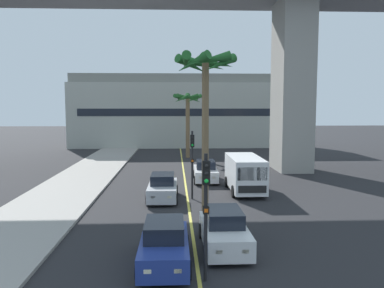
{
  "coord_description": "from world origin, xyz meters",
  "views": [
    {
      "loc": [
        -0.79,
        -3.52,
        5.69
      ],
      "look_at": [
        0.0,
        14.0,
        4.0
      ],
      "focal_mm": 36.59,
      "sensor_mm": 36.0,
      "label": 1
    }
  ],
  "objects_px": {
    "car_queue_front": "(224,231)",
    "delivery_van": "(245,173)",
    "car_queue_second": "(206,172)",
    "car_queue_third": "(164,245)",
    "traffic_light_median_near": "(206,200)",
    "car_queue_fourth": "(163,188)",
    "palm_tree_mid_median": "(206,80)",
    "traffic_light_median_far": "(192,155)",
    "palm_tree_near_median": "(188,106)"
  },
  "relations": [
    {
      "from": "car_queue_front",
      "to": "palm_tree_near_median",
      "type": "height_order",
      "value": "palm_tree_near_median"
    },
    {
      "from": "car_queue_front",
      "to": "car_queue_second",
      "type": "bearing_deg",
      "value": 88.46
    },
    {
      "from": "palm_tree_mid_median",
      "to": "car_queue_third",
      "type": "bearing_deg",
      "value": -110.14
    },
    {
      "from": "car_queue_second",
      "to": "car_queue_fourth",
      "type": "xyz_separation_m",
      "value": [
        -3.1,
        -5.83,
        0.0
      ]
    },
    {
      "from": "car_queue_third",
      "to": "palm_tree_mid_median",
      "type": "xyz_separation_m",
      "value": [
        1.88,
        5.13,
        6.21
      ]
    },
    {
      "from": "car_queue_second",
      "to": "car_queue_fourth",
      "type": "bearing_deg",
      "value": -117.97
    },
    {
      "from": "delivery_van",
      "to": "traffic_light_median_far",
      "type": "relative_size",
      "value": 1.25
    },
    {
      "from": "car_queue_second",
      "to": "traffic_light_median_near",
      "type": "height_order",
      "value": "traffic_light_median_near"
    },
    {
      "from": "delivery_van",
      "to": "palm_tree_near_median",
      "type": "xyz_separation_m",
      "value": [
        -3.18,
        17.65,
        4.39
      ]
    },
    {
      "from": "delivery_van",
      "to": "traffic_light_median_far",
      "type": "xyz_separation_m",
      "value": [
        -3.58,
        -1.9,
        1.43
      ]
    },
    {
      "from": "delivery_van",
      "to": "traffic_light_median_near",
      "type": "relative_size",
      "value": 1.25
    },
    {
      "from": "car_queue_third",
      "to": "palm_tree_near_median",
      "type": "bearing_deg",
      "value": 86.4
    },
    {
      "from": "car_queue_third",
      "to": "traffic_light_median_far",
      "type": "xyz_separation_m",
      "value": [
        1.46,
        9.87,
        1.99
      ]
    },
    {
      "from": "traffic_light_median_far",
      "to": "palm_tree_near_median",
      "type": "height_order",
      "value": "palm_tree_near_median"
    },
    {
      "from": "car_queue_second",
      "to": "palm_tree_near_median",
      "type": "height_order",
      "value": "palm_tree_near_median"
    },
    {
      "from": "delivery_van",
      "to": "palm_tree_mid_median",
      "type": "relative_size",
      "value": 0.63
    },
    {
      "from": "car_queue_second",
      "to": "palm_tree_mid_median",
      "type": "xyz_separation_m",
      "value": [
        -0.86,
        -10.58,
        6.21
      ]
    },
    {
      "from": "car_queue_second",
      "to": "car_queue_third",
      "type": "height_order",
      "value": "same"
    },
    {
      "from": "car_queue_third",
      "to": "traffic_light_median_far",
      "type": "height_order",
      "value": "traffic_light_median_far"
    },
    {
      "from": "delivery_van",
      "to": "traffic_light_median_far",
      "type": "height_order",
      "value": "traffic_light_median_far"
    },
    {
      "from": "palm_tree_mid_median",
      "to": "traffic_light_median_near",
      "type": "bearing_deg",
      "value": -94.4
    },
    {
      "from": "car_queue_fourth",
      "to": "palm_tree_mid_median",
      "type": "xyz_separation_m",
      "value": [
        2.24,
        -4.75,
        6.21
      ]
    },
    {
      "from": "car_queue_second",
      "to": "delivery_van",
      "type": "distance_m",
      "value": 4.6
    },
    {
      "from": "car_queue_second",
      "to": "car_queue_third",
      "type": "xyz_separation_m",
      "value": [
        -2.74,
        -15.72,
        0.0
      ]
    },
    {
      "from": "car_queue_fourth",
      "to": "car_queue_second",
      "type": "bearing_deg",
      "value": 62.03
    },
    {
      "from": "car_queue_fourth",
      "to": "traffic_light_median_near",
      "type": "bearing_deg",
      "value": -81.35
    },
    {
      "from": "car_queue_third",
      "to": "traffic_light_median_near",
      "type": "distance_m",
      "value": 2.84
    },
    {
      "from": "car_queue_fourth",
      "to": "car_queue_front",
      "type": "bearing_deg",
      "value": -72.05
    },
    {
      "from": "traffic_light_median_near",
      "to": "palm_tree_mid_median",
      "type": "relative_size",
      "value": 0.51
    },
    {
      "from": "delivery_van",
      "to": "palm_tree_near_median",
      "type": "relative_size",
      "value": 0.73
    },
    {
      "from": "palm_tree_near_median",
      "to": "palm_tree_mid_median",
      "type": "height_order",
      "value": "palm_tree_mid_median"
    },
    {
      "from": "car_queue_fourth",
      "to": "palm_tree_mid_median",
      "type": "height_order",
      "value": "palm_tree_mid_median"
    },
    {
      "from": "car_queue_third",
      "to": "traffic_light_median_far",
      "type": "bearing_deg",
      "value": 81.6
    },
    {
      "from": "car_queue_front",
      "to": "car_queue_fourth",
      "type": "distance_m",
      "value": 8.8
    },
    {
      "from": "car_queue_front",
      "to": "car_queue_second",
      "type": "distance_m",
      "value": 14.21
    },
    {
      "from": "car_queue_front",
      "to": "car_queue_second",
      "type": "relative_size",
      "value": 1.0
    },
    {
      "from": "car_queue_front",
      "to": "car_queue_fourth",
      "type": "bearing_deg",
      "value": 107.95
    },
    {
      "from": "traffic_light_median_far",
      "to": "palm_tree_mid_median",
      "type": "height_order",
      "value": "palm_tree_mid_median"
    },
    {
      "from": "traffic_light_median_far",
      "to": "palm_tree_near_median",
      "type": "distance_m",
      "value": 19.78
    },
    {
      "from": "traffic_light_median_far",
      "to": "car_queue_fourth",
      "type": "bearing_deg",
      "value": 179.52
    },
    {
      "from": "traffic_light_median_near",
      "to": "palm_tree_near_median",
      "type": "height_order",
      "value": "palm_tree_near_median"
    },
    {
      "from": "car_queue_front",
      "to": "delivery_van",
      "type": "relative_size",
      "value": 0.78
    },
    {
      "from": "traffic_light_median_far",
      "to": "palm_tree_near_median",
      "type": "bearing_deg",
      "value": 88.84
    },
    {
      "from": "car_queue_fourth",
      "to": "palm_tree_near_median",
      "type": "relative_size",
      "value": 0.58
    },
    {
      "from": "car_queue_third",
      "to": "traffic_light_median_far",
      "type": "distance_m",
      "value": 10.17
    },
    {
      "from": "car_queue_third",
      "to": "traffic_light_median_near",
      "type": "height_order",
      "value": "traffic_light_median_near"
    },
    {
      "from": "car_queue_second",
      "to": "traffic_light_median_far",
      "type": "bearing_deg",
      "value": -102.38
    },
    {
      "from": "palm_tree_near_median",
      "to": "delivery_van",
      "type": "bearing_deg",
      "value": -79.78
    },
    {
      "from": "traffic_light_median_far",
      "to": "car_queue_third",
      "type": "bearing_deg",
      "value": -98.4
    },
    {
      "from": "car_queue_third",
      "to": "car_queue_second",
      "type": "bearing_deg",
      "value": 80.11
    }
  ]
}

